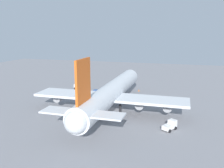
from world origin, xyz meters
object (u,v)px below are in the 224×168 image
object	(u,v)px
cargo_loader	(79,87)
fuel_truck	(100,91)
cargo_airplane	(112,92)
maintenance_van	(170,125)
safety_cone_nose	(139,90)

from	to	relation	value
cargo_loader	fuel_truck	bearing A→B (deg)	-105.45
cargo_airplane	fuel_truck	world-z (taller)	cargo_airplane
cargo_loader	maintenance_van	world-z (taller)	maintenance_van
fuel_truck	maintenance_van	bearing A→B (deg)	-135.43
maintenance_van	cargo_loader	bearing A→B (deg)	50.63
cargo_airplane	cargo_loader	bearing A→B (deg)	44.24
cargo_loader	safety_cone_nose	xyz separation A→B (m)	(5.21, -24.29, -0.82)
safety_cone_nose	cargo_airplane	bearing A→B (deg)	171.88
cargo_airplane	maintenance_van	size ratio (longest dim) A/B	12.93
cargo_airplane	cargo_loader	xyz separation A→B (m)	(21.09, 20.54, -4.48)
fuel_truck	cargo_loader	xyz separation A→B (m)	(2.82, 10.22, 0.17)
maintenance_van	safety_cone_nose	distance (m)	39.74
safety_cone_nose	fuel_truck	bearing A→B (deg)	119.71
safety_cone_nose	maintenance_van	bearing A→B (deg)	-158.65
cargo_airplane	safety_cone_nose	bearing A→B (deg)	-8.12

